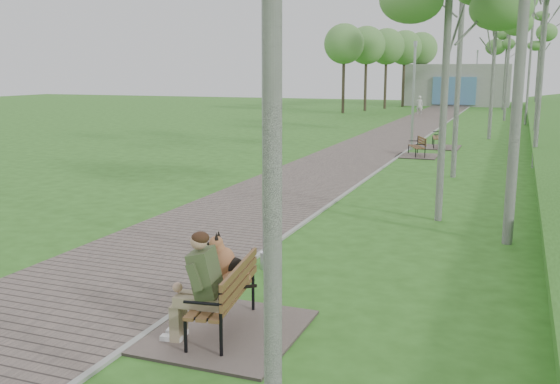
{
  "coord_description": "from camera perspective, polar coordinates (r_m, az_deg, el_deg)",
  "views": [
    {
      "loc": [
        4.44,
        -13.48,
        3.47
      ],
      "look_at": [
        0.31,
        -2.69,
        1.2
      ],
      "focal_mm": 40.0,
      "sensor_mm": 36.0,
      "label": 1
    }
  ],
  "objects": [
    {
      "name": "kerb",
      "position": [
        35.43,
        13.68,
        5.23
      ],
      "size": [
        0.1,
        67.0,
        0.05
      ],
      "primitive_type": "cube",
      "color": "#999993",
      "rests_on": "ground"
    },
    {
      "name": "lamp_post_near",
      "position": [
        10.63,
        -1.33,
        5.94
      ],
      "size": [
        0.21,
        0.21,
        5.37
      ],
      "color": "#A2A5AA",
      "rests_on": "ground"
    },
    {
      "name": "bench_main",
      "position": [
        8.44,
        -5.88,
        -9.68
      ],
      "size": [
        1.96,
        2.18,
        1.71
      ],
      "color": "#62554F",
      "rests_on": "ground"
    },
    {
      "name": "bench_second",
      "position": [
        26.0,
        12.38,
        3.59
      ],
      "size": [
        1.59,
        1.77,
        0.98
      ],
      "color": "#62554F",
      "rests_on": "ground"
    },
    {
      "name": "lamp_post_far",
      "position": [
        63.03,
        17.49,
        9.71
      ],
      "size": [
        0.2,
        0.2,
        5.29
      ],
      "color": "#A2A5AA",
      "rests_on": "ground"
    },
    {
      "name": "pedestrian_near",
      "position": [
        50.51,
        12.63,
        7.76
      ],
      "size": [
        0.57,
        0.4,
        1.48
      ],
      "primitive_type": "imported",
      "rotation": [
        0.0,
        0.0,
        3.05
      ],
      "color": "silver",
      "rests_on": "ground"
    },
    {
      "name": "lamp_post_second",
      "position": [
        27.98,
        12.08,
        8.25
      ],
      "size": [
        0.18,
        0.18,
        4.67
      ],
      "color": "#A2A5AA",
      "rests_on": "ground"
    },
    {
      "name": "bench_third",
      "position": [
        29.18,
        14.25,
        4.36
      ],
      "size": [
        1.84,
        2.04,
        1.13
      ],
      "color": "#62554F",
      "rests_on": "ground"
    },
    {
      "name": "ground",
      "position": [
        14.61,
        2.63,
        -2.63
      ],
      "size": [
        120.0,
        120.0,
        0.0
      ],
      "primitive_type": "plane",
      "color": "#31641E",
      "rests_on": "ground"
    },
    {
      "name": "birch_mid_c",
      "position": [
        33.46,
        19.21,
        14.97
      ],
      "size": [
        2.37,
        2.37,
        7.72
      ],
      "color": "silver",
      "rests_on": "ground"
    },
    {
      "name": "lamp_post_third",
      "position": [
        46.03,
        15.98,
        9.39
      ],
      "size": [
        0.2,
        0.2,
        5.18
      ],
      "color": "#A2A5AA",
      "rests_on": "ground"
    },
    {
      "name": "building_north",
      "position": [
        64.75,
        15.87,
        9.4
      ],
      "size": [
        10.0,
        5.2,
        4.0
      ],
      "color": "#9E9E99",
      "rests_on": "ground"
    },
    {
      "name": "walkway",
      "position": [
        35.69,
        10.89,
        5.38
      ],
      "size": [
        3.5,
        67.0,
        0.04
      ],
      "primitive_type": "cube",
      "color": "#62554F",
      "rests_on": "ground"
    },
    {
      "name": "birch_distant_b",
      "position": [
        56.91,
        22.75,
        13.31
      ],
      "size": [
        2.67,
        2.67,
        8.25
      ],
      "color": "silver",
      "rests_on": "ground"
    },
    {
      "name": "birch_distant_a",
      "position": [
        58.02,
        20.06,
        13.05
      ],
      "size": [
        2.57,
        2.57,
        7.75
      ],
      "color": "silver",
      "rests_on": "ground"
    }
  ]
}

